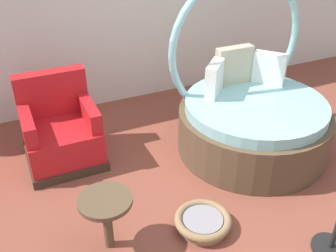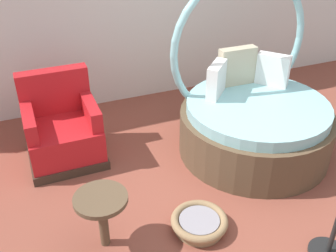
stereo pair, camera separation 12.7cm
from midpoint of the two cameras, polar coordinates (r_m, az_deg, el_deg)
ground_plane at (r=3.92m, az=10.35°, el=-11.49°), size 8.00×8.00×0.02m
back_wall at (r=5.38m, az=-3.13°, el=17.55°), size 8.00×0.12×2.67m
round_daybed at (r=4.53m, az=12.93°, el=1.26°), size 1.68×1.68×1.94m
red_armchair at (r=4.46m, az=-14.21°, el=-0.60°), size 0.80×0.80×0.94m
pet_basket at (r=3.62m, az=5.56°, el=-13.72°), size 0.51×0.51×0.13m
side_table at (r=3.27m, az=-8.48°, el=-11.35°), size 0.44×0.44×0.52m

